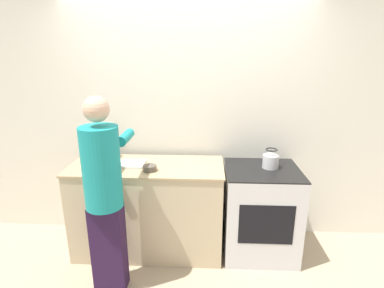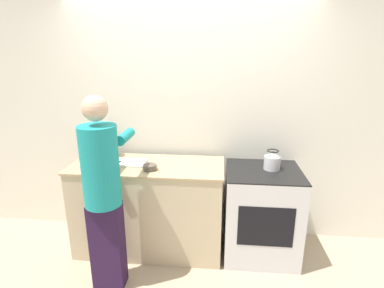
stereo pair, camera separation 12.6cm
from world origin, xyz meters
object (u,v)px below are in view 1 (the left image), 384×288
object	(u,v)px
oven	(260,211)
canister_jar	(108,149)
bowl_prep	(150,168)
kettle	(271,160)
person	(104,191)
knife	(122,163)
cutting_board	(126,164)

from	to	relation	value
oven	canister_jar	size ratio (longest dim) A/B	5.10
bowl_prep	kettle	bearing A→B (deg)	10.04
person	bowl_prep	distance (m)	0.51
knife	bowl_prep	bearing A→B (deg)	-25.61
canister_jar	kettle	bearing A→B (deg)	-5.01
oven	kettle	distance (m)	0.54
person	canister_jar	size ratio (longest dim) A/B	9.47
oven	canister_jar	bearing A→B (deg)	173.15
kettle	bowl_prep	bearing A→B (deg)	-169.96
cutting_board	oven	bearing A→B (deg)	0.57
kettle	canister_jar	size ratio (longest dim) A/B	1.08
cutting_board	bowl_prep	size ratio (longest dim) A/B	2.81
bowl_prep	oven	bearing A→B (deg)	8.43
oven	knife	xyz separation A→B (m)	(-1.38, -0.02, 0.50)
oven	cutting_board	distance (m)	1.42
bowl_prep	canister_jar	bearing A→B (deg)	145.11
oven	person	world-z (taller)	person
person	knife	size ratio (longest dim) A/B	7.16
oven	kettle	bearing A→B (deg)	30.30
bowl_prep	person	bearing A→B (deg)	-125.35
canister_jar	person	bearing A→B (deg)	-75.00
knife	bowl_prep	size ratio (longest dim) A/B	1.86
knife	bowl_prep	world-z (taller)	bowl_prep
kettle	cutting_board	bearing A→B (deg)	-177.67
bowl_prep	canister_jar	world-z (taller)	canister_jar
knife	canister_jar	xyz separation A→B (m)	(-0.20, 0.21, 0.07)
oven	knife	bearing A→B (deg)	-179.02
cutting_board	kettle	bearing A→B (deg)	2.33
person	bowl_prep	world-z (taller)	person
oven	canister_jar	xyz separation A→B (m)	(-1.57, 0.19, 0.57)
knife	kettle	size ratio (longest dim) A/B	1.22
person	bowl_prep	bearing A→B (deg)	54.65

